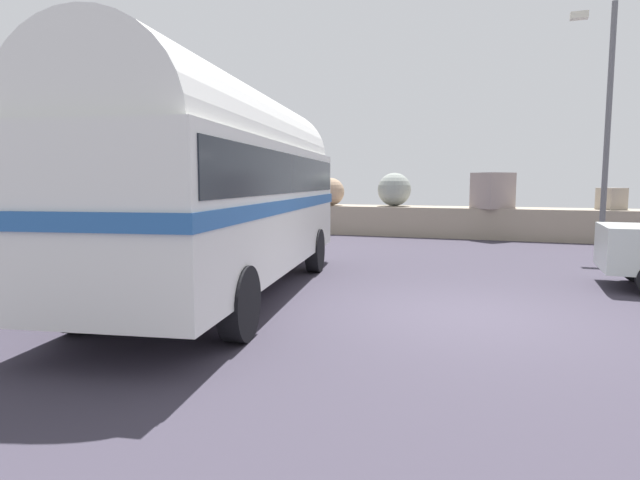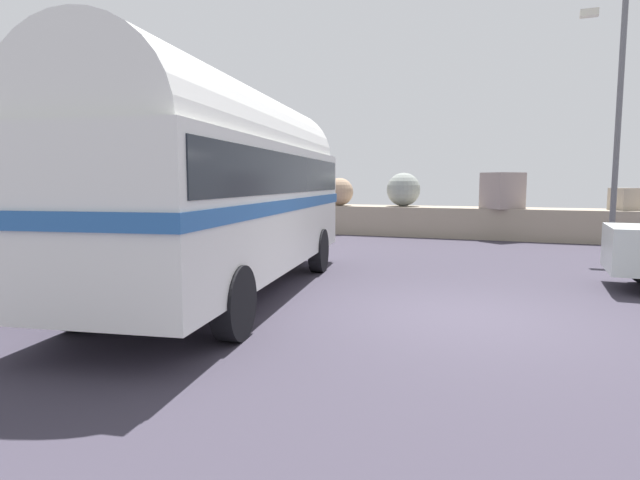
# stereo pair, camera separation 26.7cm
# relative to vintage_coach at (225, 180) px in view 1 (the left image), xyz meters

# --- Properties ---
(ground) EXTENTS (32.00, 26.00, 0.02)m
(ground) POSITION_rel_vintage_coach_xyz_m (4.07, -0.06, -2.04)
(ground) COLOR #36313E
(breakwater) EXTENTS (31.36, 2.09, 2.46)m
(breakwater) POSITION_rel_vintage_coach_xyz_m (3.98, 11.72, -1.29)
(breakwater) COLOR gray
(breakwater) RESTS_ON ground
(vintage_coach) EXTENTS (3.93, 8.88, 3.70)m
(vintage_coach) POSITION_rel_vintage_coach_xyz_m (0.00, 0.00, 0.00)
(vintage_coach) COLOR black
(vintage_coach) RESTS_ON ground
(second_coach) EXTENTS (3.03, 8.74, 3.70)m
(second_coach) POSITION_rel_vintage_coach_xyz_m (-3.91, 0.56, 0.00)
(second_coach) COLOR black
(second_coach) RESTS_ON ground
(lamp_post) EXTENTS (1.03, 0.80, 6.48)m
(lamp_post) POSITION_rel_vintage_coach_xyz_m (6.79, 7.32, 1.60)
(lamp_post) COLOR #5B5B60
(lamp_post) RESTS_ON ground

